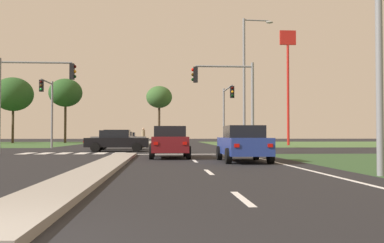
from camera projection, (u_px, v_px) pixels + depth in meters
The scene contains 34 objects.
ground_plane at pixel (134, 150), 34.37m from camera, with size 200.00×200.00×0.00m, color black.
grass_verge_far_right at pixel (341, 144), 60.48m from camera, with size 35.00×35.00×0.01m, color #476B38.
median_island_near at pixel (101, 168), 15.42m from camera, with size 1.20×22.00×0.14m, color gray.
median_island_far at pixel (146, 143), 59.31m from camera, with size 1.20×36.00×0.14m, color #ADA89E.
lane_dash_near at pixel (242, 199), 8.42m from camera, with size 0.14×2.00×0.01m, color silver.
lane_dash_second at pixel (209, 172), 14.40m from camera, with size 0.14×2.00×0.01m, color silver.
lane_dash_third at pixel (195, 161), 20.39m from camera, with size 0.14×2.00×0.01m, color silver.
lane_dash_fourth at pixel (188, 155), 26.37m from camera, with size 0.14×2.00×0.01m, color silver.
edge_line_right at pixel (294, 167), 16.87m from camera, with size 0.14×24.00×0.01m, color silver.
stop_bar_near at pixel (191, 154), 27.64m from camera, with size 6.40×0.50×0.01m, color silver.
crosswalk_bar_near at pixel (26, 153), 28.77m from camera, with size 0.70×2.80×0.01m, color silver.
crosswalk_bar_second at pixel (45, 153), 28.84m from camera, with size 0.70×2.80×0.01m, color silver.
crosswalk_bar_third at pixel (64, 153), 28.92m from camera, with size 0.70×2.80×0.01m, color silver.
crosswalk_bar_fourth at pixel (82, 153), 28.99m from camera, with size 0.70×2.80×0.01m, color silver.
crosswalk_bar_fifth at pixel (101, 153), 29.07m from camera, with size 0.70×2.80×0.01m, color silver.
crosswalk_bar_sixth at pixel (119, 153), 29.14m from camera, with size 0.70×2.80×0.01m, color silver.
car_blue_near at pixel (243, 143), 20.09m from camera, with size 1.95×4.61×1.56m.
car_black_second at pixel (117, 141), 32.02m from camera, with size 4.37×2.05×1.47m.
car_maroon_third at pixel (170, 142), 23.31m from camera, with size 1.97×4.25×1.60m.
car_navy_fourth at pixel (129, 138), 62.32m from camera, with size 2.02×4.44×1.49m.
car_beige_fifth at pixel (121, 138), 48.64m from camera, with size 2.02×4.63×1.52m.
car_grey_sixth at pixel (119, 140), 35.65m from camera, with size 4.18×1.99×1.55m.
car_silver_seventh at pixel (126, 138), 55.52m from camera, with size 1.98×4.36×1.53m.
traffic_signal_far_right at pixel (227, 105), 39.57m from camera, with size 0.32×5.31×5.34m.
traffic_signal_near_left at pixel (27, 88), 27.51m from camera, with size 4.59×0.32×5.74m.
traffic_signal_near_right at pixel (231, 92), 28.31m from camera, with size 3.87×0.32×5.62m.
traffic_signal_far_left at pixel (48, 102), 39.20m from camera, with size 0.32×4.00×5.87m.
street_lamp_near at pixel (383, 1), 13.37m from camera, with size 2.21×1.54×8.96m.
street_lamp_second at pixel (246, 77), 34.84m from camera, with size 2.38×0.42×9.97m.
pedestrian_at_median at pixel (143, 135), 44.45m from camera, with size 0.34×0.34×1.70m.
fastfood_pole_sign at pixel (288, 62), 51.73m from camera, with size 1.80×0.40×12.86m.
treeline_second at pixel (13, 94), 64.82m from camera, with size 5.57×5.57×9.23m.
treeline_third at pixel (66, 93), 66.64m from camera, with size 4.78×4.78×9.27m.
treeline_fourth at pixel (159, 97), 62.86m from camera, with size 3.52×3.52×7.81m.
Camera 1 is at (2.03, -4.63, 1.17)m, focal length 43.25 mm.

